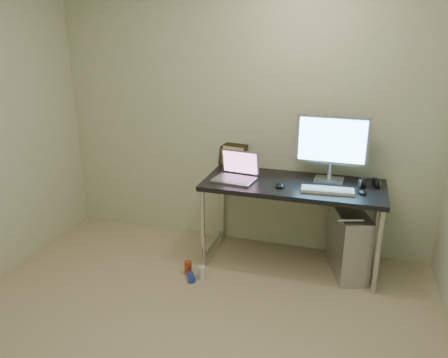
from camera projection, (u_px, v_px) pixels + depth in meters
floor at (168, 358)px, 2.76m from camera, size 3.50×3.50×0.00m
wall_back at (241, 113)px, 3.93m from camera, size 3.50×0.02×2.50m
desk at (293, 192)px, 3.68m from camera, size 1.50×0.66×0.75m
tower_computer at (348, 242)px, 3.66m from camera, size 0.38×0.58×0.59m
cable_a at (345, 215)px, 3.89m from camera, size 0.01×0.16×0.69m
cable_b at (355, 219)px, 3.86m from camera, size 0.02×0.11×0.71m
can_red at (188, 268)px, 3.69m from camera, size 0.08×0.08×0.11m
can_white at (202, 273)px, 3.62m from camera, size 0.07×0.07×0.11m
can_blue at (191, 277)px, 3.61m from camera, size 0.11×0.13×0.06m
laptop at (237, 173)px, 3.73m from camera, size 0.37×0.32×0.24m
monitor at (332, 143)px, 3.61m from camera, size 0.60×0.18×0.56m
keyboard at (328, 190)px, 3.45m from camera, size 0.42×0.16×0.02m
mouse_right at (362, 192)px, 3.41m from camera, size 0.09×0.11×0.03m
mouse_left at (280, 184)px, 3.56m from camera, size 0.08×0.12×0.04m
headphones at (369, 184)px, 3.55m from camera, size 0.17×0.10×0.10m
picture_frame at (233, 155)px, 4.06m from camera, size 0.29×0.12×0.22m
webcam at (249, 159)px, 4.02m from camera, size 0.05×0.04×0.12m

